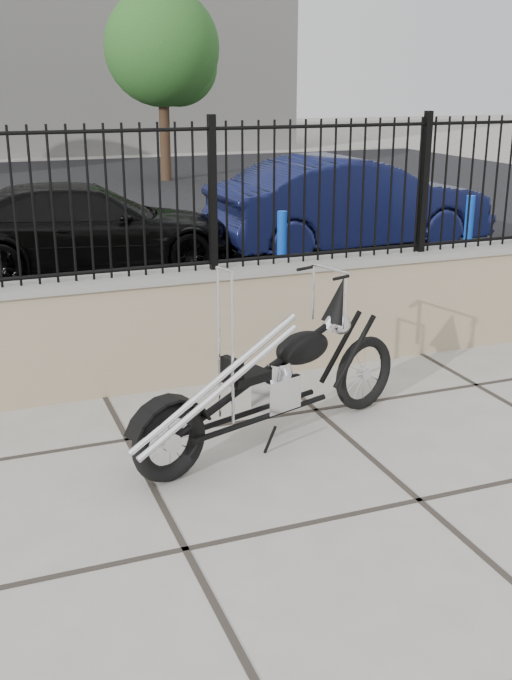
{
  "coord_description": "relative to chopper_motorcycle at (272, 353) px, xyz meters",
  "views": [
    {
      "loc": [
        -1.0,
        -3.7,
        2.48
      ],
      "look_at": [
        0.95,
        1.39,
        0.68
      ],
      "focal_mm": 42.0,
      "sensor_mm": 36.0,
      "label": 1
    }
  ],
  "objects": [
    {
      "name": "iron_fence",
      "position": [
        -0.95,
        1.41,
        0.88
      ],
      "size": [
        14.0,
        0.08,
        1.2
      ],
      "primitive_type": "cube",
      "color": "black",
      "rests_on": "retaining_wall"
    },
    {
      "name": "car_blue",
      "position": [
        3.63,
        5.81,
        0.02
      ],
      "size": [
        4.3,
        1.65,
        1.4
      ],
      "primitive_type": "imported",
      "rotation": [
        0.0,
        0.0,
        1.61
      ],
      "color": "#0F153A",
      "rests_on": "parking_lot"
    },
    {
      "name": "car_black",
      "position": [
        -0.29,
        5.91,
        -0.1
      ],
      "size": [
        4.11,
        1.9,
        1.16
      ],
      "primitive_type": "imported",
      "rotation": [
        0.0,
        0.0,
        1.5
      ],
      "color": "black",
      "rests_on": "parking_lot"
    },
    {
      "name": "parking_lot",
      "position": [
        -0.95,
        11.41,
        -0.68
      ],
      "size": [
        30.0,
        30.0,
        0.0
      ],
      "primitive_type": "plane",
      "color": "black",
      "rests_on": "ground"
    },
    {
      "name": "bollard_b",
      "position": [
        1.71,
        3.88,
        -0.19
      ],
      "size": [
        0.13,
        0.13,
        0.98
      ],
      "primitive_type": "cylinder",
      "rotation": [
        0.0,
        0.0,
        -0.09
      ],
      "color": "#0C32BC",
      "rests_on": "ground_plane"
    },
    {
      "name": "tree_right",
      "position": [
        3.26,
        15.17,
        2.63
      ],
      "size": [
        2.8,
        2.8,
        4.73
      ],
      "rotation": [
        0.0,
        0.0,
        -0.33
      ],
      "color": "#382619",
      "rests_on": "ground_plane"
    },
    {
      "name": "chopper_motorcycle",
      "position": [
        0.0,
        0.0,
        0.0
      ],
      "size": [
        2.28,
        1.12,
        1.36
      ],
      "primitive_type": null,
      "rotation": [
        0.0,
        0.0,
        0.33
      ],
      "color": "black",
      "rests_on": "ground_plane"
    },
    {
      "name": "bollard_c",
      "position": [
        4.52,
        4.1,
        -0.18
      ],
      "size": [
        0.15,
        0.15,
        1.0
      ],
      "primitive_type": "cylinder",
      "rotation": [
        0.0,
        0.0,
        0.36
      ],
      "color": "#0B56B3",
      "rests_on": "ground_plane"
    },
    {
      "name": "retaining_wall",
      "position": [
        -0.95,
        1.41,
        -0.2
      ],
      "size": [
        14.0,
        0.36,
        0.96
      ],
      "primitive_type": "cube",
      "color": "gray",
      "rests_on": "ground_plane"
    },
    {
      "name": "ground_plane",
      "position": [
        -0.95,
        -1.09,
        -0.68
      ],
      "size": [
        90.0,
        90.0,
        0.0
      ],
      "primitive_type": "plane",
      "color": "#99968E",
      "rests_on": "ground"
    }
  ]
}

